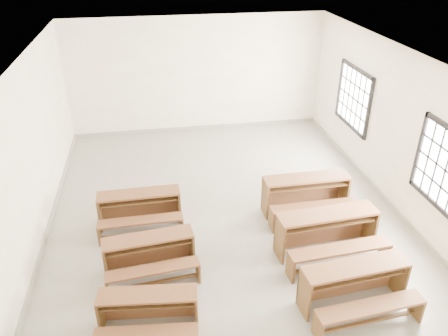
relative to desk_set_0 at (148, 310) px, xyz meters
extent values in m
plane|color=gray|center=(1.60, 2.82, -0.37)|extent=(8.50, 8.50, 0.00)
cube|color=white|center=(1.60, 2.82, 2.80)|extent=(7.00, 8.50, 0.05)
cube|color=white|center=(1.60, 7.05, 1.23)|extent=(7.00, 0.05, 3.20)
cube|color=white|center=(1.60, -1.40, 1.23)|extent=(7.00, 0.05, 3.20)
cube|color=white|center=(-1.88, 2.82, 1.23)|extent=(0.05, 8.50, 3.20)
cube|color=white|center=(5.07, 2.82, 1.23)|extent=(0.05, 8.50, 3.20)
cube|color=gray|center=(1.60, 7.05, -0.32)|extent=(7.00, 0.04, 0.10)
cube|color=gray|center=(-1.88, 2.82, -0.32)|extent=(0.04, 8.50, 0.10)
cube|color=gray|center=(5.08, 2.82, -0.32)|extent=(0.04, 8.50, 0.10)
cube|color=white|center=(5.07, 1.02, 1.23)|extent=(0.02, 1.50, 1.30)
cube|color=black|center=(5.05, 1.02, 0.54)|extent=(0.06, 1.62, 0.08)
cube|color=black|center=(5.05, 1.81, 1.23)|extent=(0.06, 0.08, 1.46)
cube|color=white|center=(5.07, 4.62, 1.23)|extent=(0.02, 1.50, 1.30)
cube|color=black|center=(5.05, 4.62, 1.92)|extent=(0.06, 1.62, 0.08)
cube|color=black|center=(5.05, 4.62, 0.54)|extent=(0.06, 1.62, 0.08)
cube|color=black|center=(5.05, 3.83, 1.23)|extent=(0.06, 0.08, 1.46)
cube|color=black|center=(5.05, 5.41, 1.23)|extent=(0.06, 0.08, 1.46)
cube|color=brown|center=(0.01, 0.05, 0.25)|extent=(1.44, 0.51, 0.04)
cube|color=brown|center=(0.02, 0.20, -0.07)|extent=(1.41, 0.19, 0.60)
cube|color=brown|center=(-0.68, 0.12, -0.07)|extent=(0.07, 0.35, 0.60)
cube|color=brown|center=(0.69, -0.03, -0.07)|extent=(0.07, 0.35, 0.60)
cube|color=brown|center=(0.00, 0.03, 0.12)|extent=(1.33, 0.41, 0.02)
cube|color=brown|center=(-0.04, -0.38, -0.02)|extent=(1.43, 0.40, 0.04)
cube|color=brown|center=(0.05, 1.29, 0.29)|extent=(1.54, 0.53, 0.04)
cube|color=brown|center=(0.03, 1.46, -0.05)|extent=(1.50, 0.19, 0.64)
cube|color=brown|center=(-0.68, 1.22, -0.05)|extent=(0.08, 0.38, 0.64)
cube|color=brown|center=(0.78, 1.37, -0.05)|extent=(0.08, 0.38, 0.64)
cube|color=brown|center=(0.05, 1.27, 0.16)|extent=(1.41, 0.42, 0.02)
cube|color=brown|center=(0.09, 0.83, 0.01)|extent=(1.52, 0.41, 0.04)
cube|color=brown|center=(-0.64, 0.76, -0.19)|extent=(0.06, 0.27, 0.36)
cube|color=brown|center=(0.82, 0.91, -0.19)|extent=(0.06, 0.27, 0.36)
cube|color=brown|center=(0.09, 0.83, -0.28)|extent=(1.39, 0.19, 0.04)
cube|color=brown|center=(-0.10, 2.67, 0.32)|extent=(1.58, 0.41, 0.04)
cube|color=brown|center=(-0.10, 2.85, -0.04)|extent=(1.57, 0.06, 0.67)
cube|color=brown|center=(-0.87, 2.66, -0.04)|extent=(0.04, 0.39, 0.67)
cube|color=brown|center=(0.67, 2.68, -0.04)|extent=(0.04, 0.39, 0.67)
cube|color=brown|center=(-0.10, 2.65, 0.18)|extent=(1.46, 0.31, 0.02)
cube|color=brown|center=(-0.09, 2.19, 0.02)|extent=(1.58, 0.29, 0.04)
cube|color=brown|center=(-0.86, 2.18, -0.18)|extent=(0.04, 0.28, 0.37)
cube|color=brown|center=(0.67, 2.20, -0.18)|extent=(0.04, 0.28, 0.37)
cube|color=brown|center=(-0.09, 2.19, -0.27)|extent=(1.46, 0.07, 0.04)
cube|color=brown|center=(3.10, -0.03, 0.35)|extent=(1.68, 0.55, 0.04)
cube|color=brown|center=(3.08, 0.16, -0.02)|extent=(1.65, 0.18, 0.70)
cube|color=brown|center=(2.30, -0.09, -0.02)|extent=(0.08, 0.41, 0.70)
cube|color=brown|center=(3.90, 0.04, -0.02)|extent=(0.08, 0.41, 0.70)
cube|color=brown|center=(3.10, -0.05, 0.21)|extent=(1.55, 0.43, 0.02)
cube|color=brown|center=(3.14, -0.53, 0.04)|extent=(1.67, 0.42, 0.04)
cube|color=brown|center=(2.34, -0.60, -0.17)|extent=(0.06, 0.29, 0.39)
cube|color=brown|center=(3.94, -0.46, -0.17)|extent=(0.06, 0.29, 0.39)
cube|color=brown|center=(3.14, -0.53, -0.27)|extent=(1.53, 0.18, 0.04)
cube|color=brown|center=(3.17, 1.26, 0.41)|extent=(1.82, 0.57, 0.04)
cube|color=brown|center=(3.15, 1.46, 0.01)|extent=(1.79, 0.17, 0.76)
cube|color=brown|center=(2.29, 1.20, 0.01)|extent=(0.08, 0.45, 0.76)
cube|color=brown|center=(4.04, 1.32, 0.01)|extent=(0.08, 0.45, 0.76)
cube|color=brown|center=(3.17, 1.24, 0.26)|extent=(1.68, 0.45, 0.02)
cube|color=brown|center=(3.20, 0.71, 0.08)|extent=(1.81, 0.44, 0.04)
cube|color=brown|center=(2.33, 0.65, -0.16)|extent=(0.07, 0.32, 0.43)
cube|color=brown|center=(4.07, 0.78, -0.16)|extent=(0.07, 0.32, 0.43)
cube|color=brown|center=(3.20, 0.71, -0.26)|extent=(1.66, 0.17, 0.04)
cube|color=brown|center=(3.24, 2.56, 0.39)|extent=(1.75, 0.45, 0.04)
cube|color=brown|center=(3.23, 2.75, 0.00)|extent=(1.74, 0.06, 0.74)
cube|color=brown|center=(2.39, 2.55, 0.00)|extent=(0.05, 0.44, 0.74)
cube|color=brown|center=(4.08, 2.56, 0.00)|extent=(0.05, 0.44, 0.74)
cube|color=brown|center=(3.24, 2.53, 0.24)|extent=(1.61, 0.34, 0.02)
cube|color=brown|center=(3.24, 2.02, 0.07)|extent=(1.74, 0.32, 0.04)
cube|color=brown|center=(2.39, 2.01, -0.16)|extent=(0.05, 0.31, 0.41)
cube|color=brown|center=(4.09, 2.03, -0.16)|extent=(0.05, 0.31, 0.41)
cube|color=brown|center=(3.24, 2.02, -0.26)|extent=(1.61, 0.07, 0.04)
camera|label=1|loc=(0.29, -4.59, 4.78)|focal=35.00mm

